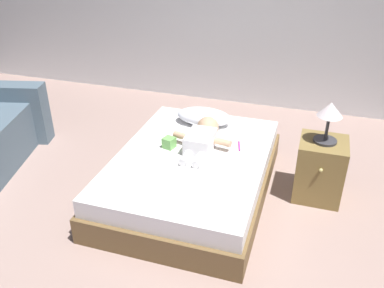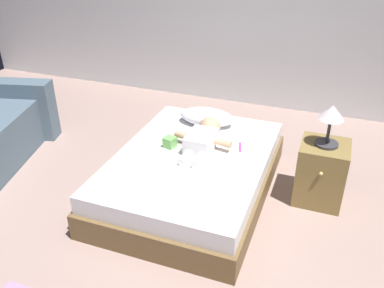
{
  "view_description": "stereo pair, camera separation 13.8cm",
  "coord_description": "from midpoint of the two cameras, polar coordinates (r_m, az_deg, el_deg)",
  "views": [
    {
      "loc": [
        0.67,
        -1.74,
        2.02
      ],
      "look_at": [
        -0.19,
        0.95,
        0.45
      ],
      "focal_mm": 38.24,
      "sensor_mm": 36.0,
      "label": 1
    },
    {
      "loc": [
        0.8,
        -1.69,
        2.02
      ],
      "look_at": [
        -0.19,
        0.95,
        0.45
      ],
      "focal_mm": 38.24,
      "sensor_mm": 36.0,
      "label": 2
    }
  ],
  "objects": [
    {
      "name": "bed",
      "position": [
        3.37,
        1.17,
        -4.2
      ],
      "size": [
        1.21,
        1.72,
        0.35
      ],
      "color": "brown",
      "rests_on": "ground_plane"
    },
    {
      "name": "ground_plane",
      "position": [
        2.75,
        -1.9,
        -18.3
      ],
      "size": [
        8.0,
        8.0,
        0.0
      ],
      "primitive_type": "plane",
      "color": "gray"
    },
    {
      "name": "lamp",
      "position": [
        3.2,
        20.02,
        3.53
      ],
      "size": [
        0.19,
        0.19,
        0.33
      ],
      "color": "#333338",
      "rests_on": "nightstand"
    },
    {
      "name": "nightstand",
      "position": [
        3.42,
        18.67,
        -3.81
      ],
      "size": [
        0.37,
        0.4,
        0.5
      ],
      "color": "olive",
      "rests_on": "ground_plane"
    },
    {
      "name": "baby",
      "position": [
        3.37,
        2.81,
        0.91
      ],
      "size": [
        0.5,
        0.62,
        0.19
      ],
      "color": "white",
      "rests_on": "bed"
    },
    {
      "name": "pillow",
      "position": [
        3.74,
        3.16,
        3.8
      ],
      "size": [
        0.5,
        0.26,
        0.15
      ],
      "color": "white",
      "rests_on": "bed"
    },
    {
      "name": "toy_block",
      "position": [
        3.36,
        -1.93,
        0.24
      ],
      "size": [
        0.11,
        0.11,
        0.09
      ],
      "color": "#70B45A",
      "rests_on": "bed"
    },
    {
      "name": "toothbrush",
      "position": [
        3.41,
        7.9,
        -0.33
      ],
      "size": [
        0.05,
        0.16,
        0.02
      ],
      "color": "#B52B99",
      "rests_on": "bed"
    }
  ]
}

